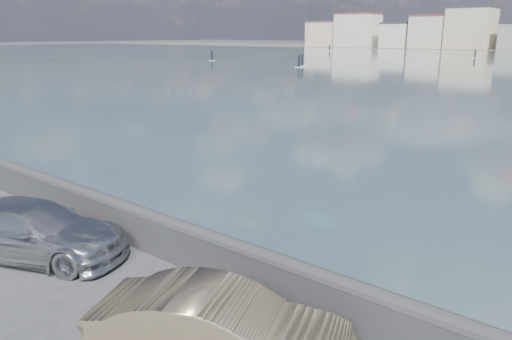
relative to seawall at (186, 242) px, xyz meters
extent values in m
plane|color=#333335|center=(0.00, -2.70, -0.58)|extent=(700.00, 700.00, 0.00)
cube|color=#28282B|center=(0.00, 0.00, -0.13)|extent=(400.00, 0.35, 0.90)
cylinder|color=#28282B|center=(0.00, 0.00, 0.32)|extent=(400.00, 0.36, 0.36)
cube|color=beige|center=(-112.00, 183.30, 4.42)|extent=(14.00, 11.00, 10.00)
cube|color=#4C423D|center=(-112.00, 183.30, 9.72)|extent=(14.28, 11.22, 0.60)
cube|color=beige|center=(-96.50, 183.30, 5.92)|extent=(16.00, 12.00, 13.00)
cube|color=brown|center=(-96.50, 183.30, 12.72)|extent=(16.32, 12.24, 0.60)
cube|color=silver|center=(-79.00, 183.30, 3.92)|extent=(11.00, 10.00, 9.00)
cube|color=#383330|center=(-79.00, 183.30, 8.72)|extent=(11.22, 10.20, 0.60)
cube|color=beige|center=(-66.00, 183.30, 5.17)|extent=(13.00, 11.00, 11.50)
cube|color=brown|center=(-66.00, 183.30, 11.22)|extent=(13.26, 11.22, 0.60)
cube|color=beige|center=(-51.50, 183.30, 6.42)|extent=(15.00, 12.00, 14.00)
cube|color=#2D2D33|center=(-51.50, 183.30, 13.72)|extent=(15.30, 12.24, 0.60)
imported|color=#A6A7AD|center=(-3.16, -2.00, 0.09)|extent=(4.99, 3.63, 1.34)
imported|color=tan|center=(3.19, -2.18, 0.11)|extent=(4.42, 3.06, 1.38)
cube|color=white|center=(-40.67, 63.20, -0.53)|extent=(1.40, 0.42, 0.08)
cylinder|color=black|center=(-40.67, 63.20, 0.37)|extent=(0.36, 0.36, 1.70)
sphere|color=black|center=(-40.67, 63.20, 1.27)|extent=(0.28, 0.28, 0.28)
cube|color=white|center=(-27.69, 112.03, -0.53)|extent=(1.40, 0.42, 0.08)
cylinder|color=black|center=(-27.69, 112.03, 0.37)|extent=(0.36, 0.36, 1.70)
sphere|color=black|center=(-27.69, 112.03, 1.27)|extent=(0.28, 0.28, 0.28)
cube|color=white|center=(-39.03, 59.93, -0.53)|extent=(1.40, 0.42, 0.08)
cylinder|color=black|center=(-39.03, 59.93, 0.37)|extent=(0.36, 0.36, 1.70)
sphere|color=black|center=(-39.03, 59.93, 1.27)|extent=(0.28, 0.28, 0.28)
cube|color=white|center=(-65.11, 66.45, -0.53)|extent=(1.40, 0.42, 0.08)
cylinder|color=black|center=(-65.11, 66.45, 0.37)|extent=(0.36, 0.36, 1.70)
sphere|color=black|center=(-65.11, 66.45, 1.27)|extent=(0.28, 0.28, 0.28)
cube|color=white|center=(-77.72, 131.60, -0.53)|extent=(1.40, 0.42, 0.08)
cylinder|color=black|center=(-77.72, 131.60, 0.37)|extent=(0.36, 0.36, 1.70)
sphere|color=black|center=(-77.72, 131.60, 1.27)|extent=(0.28, 0.28, 0.28)
cylinder|color=black|center=(-76.34, 137.09, 10.26)|extent=(2.79, 11.01, 19.10)
camera|label=1|loc=(8.00, -7.07, 4.59)|focal=35.00mm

